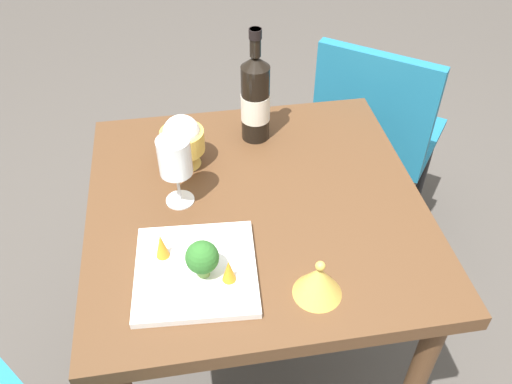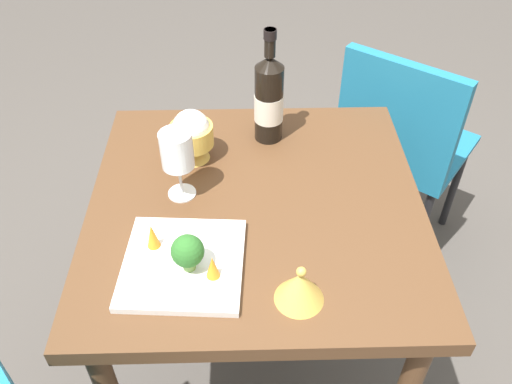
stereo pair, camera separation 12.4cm
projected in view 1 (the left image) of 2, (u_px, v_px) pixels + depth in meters
name	position (u px, v px, depth m)	size (l,w,h in m)	color
ground_plane	(256.00, 364.00, 1.77)	(8.00, 8.00, 0.00)	#4C4742
dining_table	(256.00, 231.00, 1.33)	(0.80, 0.80, 0.75)	brown
chair_by_wall	(374.00, 128.00, 1.86)	(0.56, 0.56, 0.85)	teal
wine_bottle	(255.00, 98.00, 1.38)	(0.08, 0.08, 0.31)	black
wine_glass	(175.00, 158.00, 1.18)	(0.08, 0.08, 0.18)	white
rice_bowl	(182.00, 140.00, 1.32)	(0.11, 0.11, 0.14)	gold
rice_bowl_lid	(318.00, 281.00, 1.04)	(0.10, 0.10, 0.09)	gold
serving_plate	(196.00, 270.00, 1.10)	(0.27, 0.27, 0.02)	white
broccoli_floret	(202.00, 258.00, 1.05)	(0.07, 0.07, 0.09)	#729E4C
carrot_garnish_left	(229.00, 271.00, 1.05)	(0.03, 0.03, 0.05)	orange
carrot_garnish_right	(161.00, 246.00, 1.10)	(0.03, 0.03, 0.06)	orange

